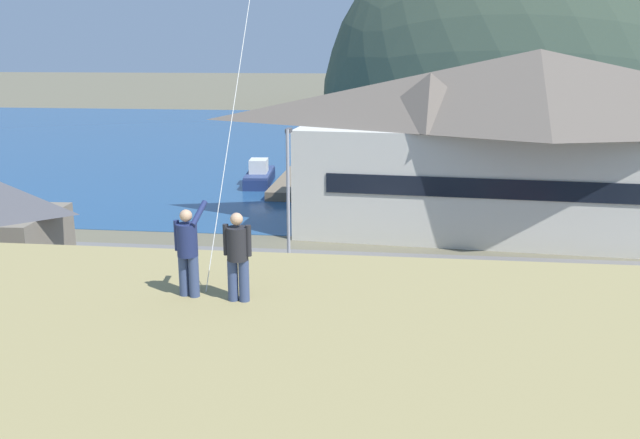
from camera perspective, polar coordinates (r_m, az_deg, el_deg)
ground_plane at (r=23.18m, az=-3.04°, el=-13.69°), size 600.00×600.00×0.00m
parking_lot_pad at (r=27.62m, az=-1.25°, el=-8.78°), size 40.00×20.00×0.10m
bay_water at (r=80.96m, az=4.25°, el=6.53°), size 360.00×84.00×0.03m
far_hill_west_ridge at (r=132.21m, az=18.15°, el=8.86°), size 80.69×64.94×76.71m
harbor_lodge at (r=42.21m, az=17.76°, el=6.69°), size 29.92×13.06×10.90m
wharf_dock at (r=54.68m, az=-1.89°, el=3.18°), size 3.20×11.63×0.70m
moored_boat_wharfside at (r=55.79m, az=-5.18°, el=3.74°), size 2.58×6.45×2.16m
parked_car_mid_row_center at (r=23.98m, az=13.65°, el=-10.28°), size 4.27×2.19×1.82m
parked_car_back_row_left at (r=25.00m, az=-20.61°, el=-9.77°), size 4.20×2.06×1.82m
parked_car_lone_by_shed at (r=29.54m, az=-5.69°, el=-5.17°), size 4.23×2.12×1.82m
parked_car_front_row_end at (r=29.21m, az=10.36°, el=-5.57°), size 4.23×2.11×1.82m
parked_car_corner_spot at (r=28.72m, az=20.12°, el=-6.59°), size 4.21×2.07×1.82m
parking_light_pole at (r=31.84m, az=-2.72°, el=2.23°), size 0.24×0.78×7.18m
person_kite_flyer at (r=13.17m, az=-11.20°, el=-2.50°), size 0.60×0.62×1.86m
person_companion at (r=12.77m, az=-7.03°, el=-2.94°), size 0.55×0.40×1.74m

